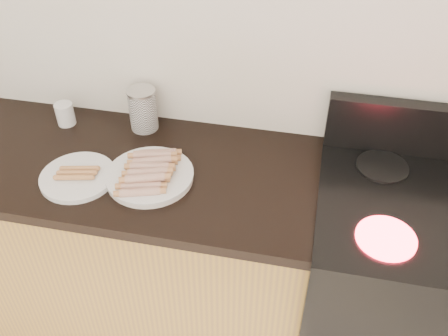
% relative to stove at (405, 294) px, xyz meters
% --- Properties ---
extents(wall_back, '(4.00, 0.04, 2.60)m').
position_rel_stove_xyz_m(wall_back, '(-0.78, 0.32, 0.84)').
color(wall_back, silver).
rests_on(wall_back, ground).
extents(cabinet_base, '(2.20, 0.59, 0.86)m').
position_rel_stove_xyz_m(cabinet_base, '(-1.48, 0.01, -0.03)').
color(cabinet_base, olive).
rests_on(cabinet_base, floor).
extents(counter_slab, '(2.20, 0.62, 0.04)m').
position_rel_stove_xyz_m(counter_slab, '(-1.48, 0.01, 0.42)').
color(counter_slab, black).
rests_on(counter_slab, cabinet_base).
extents(stove, '(0.76, 0.65, 0.91)m').
position_rel_stove_xyz_m(stove, '(0.00, 0.00, 0.00)').
color(stove, black).
rests_on(stove, floor).
extents(stove_panel, '(0.76, 0.06, 0.20)m').
position_rel_stove_xyz_m(stove_panel, '(0.00, 0.28, 0.55)').
color(stove_panel, black).
rests_on(stove_panel, stove).
extents(burner_near_left, '(0.18, 0.18, 0.01)m').
position_rel_stove_xyz_m(burner_near_left, '(-0.17, -0.17, 0.46)').
color(burner_near_left, '#FF1E2D').
rests_on(burner_near_left, stove).
extents(burner_far_left, '(0.18, 0.18, 0.01)m').
position_rel_stove_xyz_m(burner_far_left, '(-0.17, 0.17, 0.46)').
color(burner_far_left, black).
rests_on(burner_far_left, stove).
extents(main_plate, '(0.39, 0.39, 0.02)m').
position_rel_stove_xyz_m(main_plate, '(-0.95, -0.04, 0.45)').
color(main_plate, white).
rests_on(main_plate, counter_slab).
extents(side_plate, '(0.27, 0.27, 0.02)m').
position_rel_stove_xyz_m(side_plate, '(-1.19, -0.09, 0.45)').
color(side_plate, white).
rests_on(side_plate, counter_slab).
extents(hotdog_pile, '(0.13, 0.27, 0.05)m').
position_rel_stove_xyz_m(hotdog_pile, '(-0.95, -0.04, 0.49)').
color(hotdog_pile, '#98373C').
rests_on(hotdog_pile, main_plate).
extents(plain_sausages, '(0.12, 0.09, 0.02)m').
position_rel_stove_xyz_m(plain_sausages, '(-1.19, -0.09, 0.47)').
color(plain_sausages, '#C36F4F').
rests_on(plain_sausages, side_plate).
extents(canister, '(0.11, 0.11, 0.17)m').
position_rel_stove_xyz_m(canister, '(-1.07, 0.24, 0.53)').
color(canister, white).
rests_on(canister, counter_slab).
extents(mug, '(0.09, 0.09, 0.09)m').
position_rel_stove_xyz_m(mug, '(-1.38, 0.21, 0.49)').
color(mug, silver).
rests_on(mug, counter_slab).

